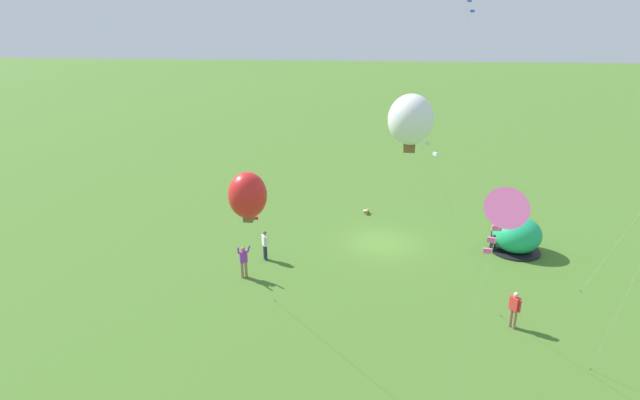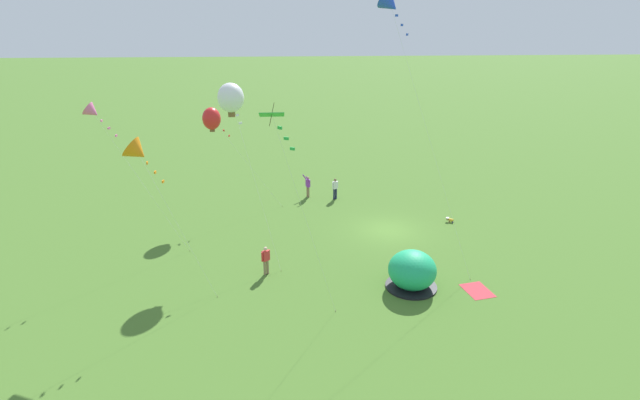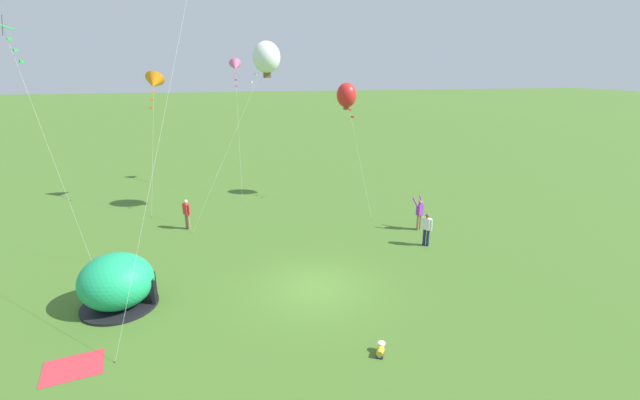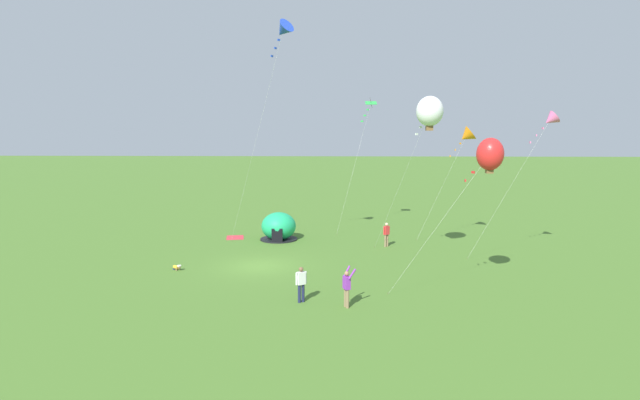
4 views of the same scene
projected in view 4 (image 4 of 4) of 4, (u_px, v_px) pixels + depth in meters
ground_plane at (259, 266)px, 30.25m from camera, size 300.00×300.00×0.00m
popup_tent at (279, 227)px, 37.66m from camera, size 2.81×2.81×2.10m
picnic_blanket at (235, 238)px, 38.58m from camera, size 1.92×1.61×0.01m
toddler_crawling at (177, 267)px, 29.34m from camera, size 0.42×0.54×0.32m
person_near_tent at (301, 283)px, 23.65m from camera, size 0.41×0.51×1.72m
person_arms_raised at (347, 286)px, 22.94m from camera, size 0.72×0.64×1.89m
person_center_field at (386, 233)px, 35.38m from camera, size 0.42×0.48×1.72m
kite_green at (369, 107)px, 40.94m from camera, size 3.30×3.27×10.93m
kite_red at (490, 154)px, 24.19m from camera, size 1.31×5.51×7.79m
kite_orange at (466, 136)px, 36.00m from camera, size 1.40×4.08×8.54m
kite_white at (430, 111)px, 29.29m from camera, size 5.49×3.59×10.18m
kite_blue at (283, 30)px, 31.50m from camera, size 4.70×5.35×15.16m
kite_pink at (550, 120)px, 30.54m from camera, size 0.93×5.22×9.38m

